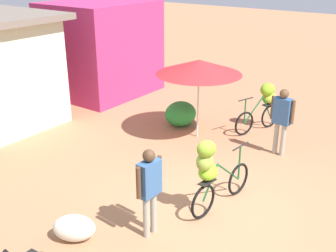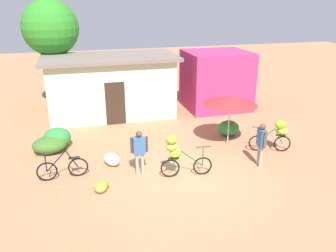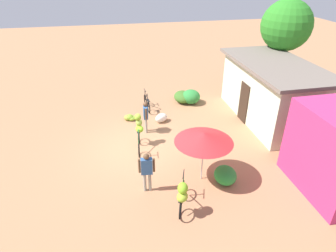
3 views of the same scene
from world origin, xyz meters
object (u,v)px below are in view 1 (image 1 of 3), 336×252
at_px(shop_pink, 101,48).
at_px(produce_sack, 74,228).
at_px(bicycle_near_pile, 212,171).
at_px(market_umbrella, 199,67).
at_px(person_vendor, 149,184).
at_px(person_bystander, 282,115).
at_px(bicycle_center_loaded, 265,102).

relative_size(shop_pink, produce_sack, 4.57).
bearing_deg(bicycle_near_pile, market_umbrella, 36.25).
bearing_deg(person_vendor, person_bystander, -7.29).
bearing_deg(bicycle_center_loaded, bicycle_near_pile, -168.21).
xyz_separation_m(shop_pink, bicycle_near_pile, (-4.15, -6.69, -0.66)).
xyz_separation_m(person_vendor, person_bystander, (4.15, -0.53, 0.02)).
bearing_deg(person_vendor, produce_sack, 133.01).
height_order(market_umbrella, produce_sack, market_umbrella).
bearing_deg(market_umbrella, person_bystander, -83.47).
bearing_deg(bicycle_center_loaded, person_bystander, -142.63).
bearing_deg(shop_pink, person_vendor, -130.46).
bearing_deg(shop_pink, bicycle_center_loaded, -89.06).
height_order(bicycle_center_loaded, person_vendor, person_vendor).
relative_size(shop_pink, bicycle_near_pile, 1.85).
relative_size(produce_sack, person_vendor, 0.45).
height_order(shop_pink, bicycle_near_pile, shop_pink).
height_order(market_umbrella, person_vendor, market_umbrella).
distance_m(person_vendor, person_bystander, 4.19).
height_order(produce_sack, person_vendor, person_vendor).
bearing_deg(shop_pink, bicycle_near_pile, -121.83).
distance_m(shop_pink, bicycle_center_loaded, 5.85).
height_order(bicycle_near_pile, produce_sack, bicycle_near_pile).
height_order(shop_pink, person_vendor, shop_pink).
distance_m(bicycle_near_pile, person_bystander, 3.00).
bearing_deg(person_vendor, market_umbrella, 21.70).
relative_size(market_umbrella, bicycle_near_pile, 1.22).
height_order(bicycle_center_loaded, person_bystander, person_bystander).
height_order(market_umbrella, person_bystander, market_umbrella).
relative_size(bicycle_center_loaded, produce_sack, 2.17).
distance_m(shop_pink, produce_sack, 8.24).
relative_size(shop_pink, market_umbrella, 1.52).
bearing_deg(person_vendor, bicycle_near_pile, -21.73).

